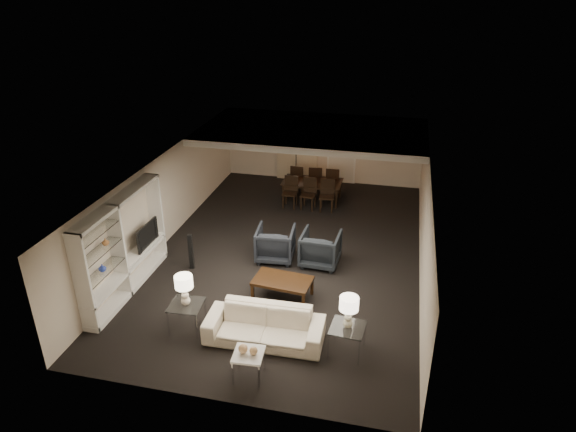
{
  "coord_description": "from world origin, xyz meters",
  "views": [
    {
      "loc": [
        2.73,
        -11.89,
        6.93
      ],
      "look_at": [
        0.0,
        0.0,
        1.1
      ],
      "focal_mm": 32.0,
      "sensor_mm": 36.0,
      "label": 1
    }
  ],
  "objects_px": {
    "table_lamp_left": "(185,290)",
    "armchair_right": "(320,249)",
    "side_table_right": "(347,340)",
    "chair_fl": "(298,178)",
    "television": "(144,234)",
    "vase_amber": "(105,242)",
    "pendant_light": "(322,147)",
    "table_lamp_right": "(349,313)",
    "chair_nm": "(308,194)",
    "floor_speaker": "(191,251)",
    "side_table_left": "(187,316)",
    "chair_nr": "(327,196)",
    "chair_nl": "(290,193)",
    "sofa": "(264,326)",
    "chair_fr": "(333,181)",
    "floor_lamp": "(296,157)",
    "vase_blue": "(102,268)",
    "chair_fm": "(315,180)",
    "dining_table": "(312,191)",
    "armchair_left": "(275,244)",
    "coffee_table": "(283,288)",
    "marble_table": "(249,365)"
  },
  "relations": [
    {
      "from": "table_lamp_left",
      "to": "chair_fm",
      "type": "height_order",
      "value": "table_lamp_left"
    },
    {
      "from": "vase_amber",
      "to": "chair_nm",
      "type": "relative_size",
      "value": 0.16
    },
    {
      "from": "floor_speaker",
      "to": "floor_lamp",
      "type": "xyz_separation_m",
      "value": [
        1.33,
        6.54,
        0.45
      ]
    },
    {
      "from": "chair_nr",
      "to": "floor_lamp",
      "type": "xyz_separation_m",
      "value": [
        -1.49,
        2.28,
        0.43
      ]
    },
    {
      "from": "table_lamp_right",
      "to": "side_table_left",
      "type": "bearing_deg",
      "value": 180.0
    },
    {
      "from": "television",
      "to": "chair_nl",
      "type": "bearing_deg",
      "value": -29.94
    },
    {
      "from": "pendant_light",
      "to": "table_lamp_left",
      "type": "bearing_deg",
      "value": -102.9
    },
    {
      "from": "marble_table",
      "to": "table_lamp_left",
      "type": "bearing_deg",
      "value": 147.09
    },
    {
      "from": "vase_blue",
      "to": "chair_nm",
      "type": "height_order",
      "value": "vase_blue"
    },
    {
      "from": "vase_blue",
      "to": "chair_nm",
      "type": "xyz_separation_m",
      "value": [
        3.3,
        6.45,
        -0.64
      ]
    },
    {
      "from": "vase_amber",
      "to": "dining_table",
      "type": "distance_m",
      "value": 7.7
    },
    {
      "from": "armchair_left",
      "to": "chair_fr",
      "type": "xyz_separation_m",
      "value": [
        0.84,
        4.62,
        0.05
      ]
    },
    {
      "from": "dining_table",
      "to": "chair_nl",
      "type": "xyz_separation_m",
      "value": [
        -0.6,
        -0.65,
        0.17
      ]
    },
    {
      "from": "floor_speaker",
      "to": "chair_nr",
      "type": "distance_m",
      "value": 5.12
    },
    {
      "from": "vase_blue",
      "to": "television",
      "type": "bearing_deg",
      "value": 89.05
    },
    {
      "from": "floor_speaker",
      "to": "vase_amber",
      "type": "bearing_deg",
      "value": -130.75
    },
    {
      "from": "armchair_right",
      "to": "side_table_left",
      "type": "height_order",
      "value": "armchair_right"
    },
    {
      "from": "vase_amber",
      "to": "chair_fm",
      "type": "relative_size",
      "value": 0.16
    },
    {
      "from": "side_table_right",
      "to": "television",
      "type": "height_order",
      "value": "television"
    },
    {
      "from": "vase_blue",
      "to": "chair_nl",
      "type": "distance_m",
      "value": 7.02
    },
    {
      "from": "table_lamp_left",
      "to": "chair_fr",
      "type": "xyz_separation_m",
      "value": [
        1.94,
        7.92,
        -0.46
      ]
    },
    {
      "from": "chair_nl",
      "to": "chair_fr",
      "type": "distance_m",
      "value": 1.77
    },
    {
      "from": "armchair_left",
      "to": "floor_lamp",
      "type": "bearing_deg",
      "value": -88.15
    },
    {
      "from": "pendant_light",
      "to": "table_lamp_left",
      "type": "height_order",
      "value": "pendant_light"
    },
    {
      "from": "armchair_right",
      "to": "table_lamp_left",
      "type": "relative_size",
      "value": 1.44
    },
    {
      "from": "chair_fm",
      "to": "chair_nl",
      "type": "bearing_deg",
      "value": 57.99
    },
    {
      "from": "pendant_light",
      "to": "chair_nl",
      "type": "height_order",
      "value": "pendant_light"
    },
    {
      "from": "chair_fm",
      "to": "floor_lamp",
      "type": "relative_size",
      "value": 0.54
    },
    {
      "from": "sofa",
      "to": "vase_amber",
      "type": "bearing_deg",
      "value": 171.81
    },
    {
      "from": "vase_blue",
      "to": "floor_speaker",
      "type": "distance_m",
      "value": 2.52
    },
    {
      "from": "table_lamp_right",
      "to": "chair_nm",
      "type": "height_order",
      "value": "table_lamp_right"
    },
    {
      "from": "coffee_table",
      "to": "vase_amber",
      "type": "height_order",
      "value": "vase_amber"
    },
    {
      "from": "table_lamp_right",
      "to": "floor_speaker",
      "type": "distance_m",
      "value": 4.91
    },
    {
      "from": "armchair_right",
      "to": "chair_fr",
      "type": "bearing_deg",
      "value": -82.67
    },
    {
      "from": "chair_nl",
      "to": "chair_fl",
      "type": "distance_m",
      "value": 1.3
    },
    {
      "from": "armchair_left",
      "to": "vase_amber",
      "type": "bearing_deg",
      "value": 38.29
    },
    {
      "from": "vase_amber",
      "to": "armchair_right",
      "type": "bearing_deg",
      "value": 33.88
    },
    {
      "from": "armchair_left",
      "to": "chair_fl",
      "type": "relative_size",
      "value": 0.98
    },
    {
      "from": "dining_table",
      "to": "chair_nl",
      "type": "bearing_deg",
      "value": -132.75
    },
    {
      "from": "pendant_light",
      "to": "sofa",
      "type": "xyz_separation_m",
      "value": [
        0.05,
        -7.2,
        -1.56
      ]
    },
    {
      "from": "vase_blue",
      "to": "chair_fr",
      "type": "distance_m",
      "value": 8.7
    },
    {
      "from": "pendant_light",
      "to": "chair_fm",
      "type": "relative_size",
      "value": 0.51
    },
    {
      "from": "armchair_right",
      "to": "chair_fm",
      "type": "distance_m",
      "value": 4.72
    },
    {
      "from": "side_table_right",
      "to": "chair_fl",
      "type": "height_order",
      "value": "chair_fl"
    },
    {
      "from": "chair_nl",
      "to": "chair_fr",
      "type": "relative_size",
      "value": 1.0
    },
    {
      "from": "vase_amber",
      "to": "chair_nm",
      "type": "xyz_separation_m",
      "value": [
        3.3,
        6.18,
        -1.14
      ]
    },
    {
      "from": "floor_speaker",
      "to": "side_table_right",
      "type": "bearing_deg",
      "value": -40.17
    },
    {
      "from": "chair_nr",
      "to": "chair_fm",
      "type": "xyz_separation_m",
      "value": [
        -0.6,
        1.3,
        0.0
      ]
    },
    {
      "from": "table_lamp_left",
      "to": "armchair_right",
      "type": "bearing_deg",
      "value": 55.12
    },
    {
      "from": "chair_nr",
      "to": "chair_fl",
      "type": "bearing_deg",
      "value": 129.12
    }
  ]
}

